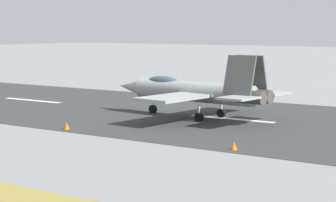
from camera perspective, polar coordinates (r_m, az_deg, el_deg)
The scene contains 5 objects.
ground_plane at distance 54.00m, azimuth 5.85°, elevation -1.63°, with size 400.00×400.00×0.00m, color gray.
runway_strip at distance 53.99m, azimuth 5.87°, elevation -1.62°, with size 240.00×26.00×0.02m.
fighter_jet at distance 54.11m, azimuth 2.44°, elevation 0.92°, with size 16.53×14.19×5.54m.
marker_cone_near at distance 40.42m, azimuth 5.96°, elevation -4.04°, with size 0.44×0.44×0.55m, color orange.
marker_cone_mid at distance 48.91m, azimuth -9.14°, elevation -2.22°, with size 0.44×0.44×0.55m, color orange.
Camera 1 is at (-25.56, 46.93, 7.74)m, focal length 67.56 mm.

